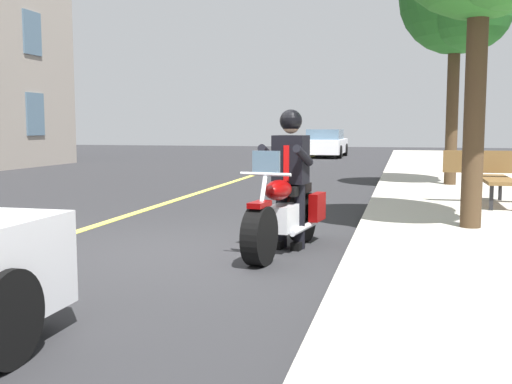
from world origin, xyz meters
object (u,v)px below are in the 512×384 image
at_px(motorcycle_main, 285,215).
at_px(rider_main, 290,166).
at_px(car_silver, 326,143).
at_px(bench_sidewalk, 496,173).
at_px(street_tree_curbside, 460,2).

bearing_deg(motorcycle_main, rider_main, 172.53).
distance_m(rider_main, car_silver, 23.49).
bearing_deg(car_silver, rider_main, 6.11).
relative_size(bench_sidewalk, street_tree_curbside, 0.32).
height_order(car_silver, street_tree_curbside, street_tree_curbside).
bearing_deg(motorcycle_main, car_silver, -173.99).
bearing_deg(rider_main, bench_sidewalk, 143.45).
xyz_separation_m(motorcycle_main, bench_sidewalk, (-4.19, 3.00, 0.26)).
height_order(motorcycle_main, rider_main, rider_main).
height_order(bench_sidewalk, street_tree_curbside, street_tree_curbside).
xyz_separation_m(motorcycle_main, street_tree_curbside, (-7.81, 2.56, 3.93)).
height_order(motorcycle_main, bench_sidewalk, motorcycle_main).
bearing_deg(bench_sidewalk, car_silver, -164.21).
xyz_separation_m(motorcycle_main, rider_main, (-0.19, 0.02, 0.58)).
bearing_deg(bench_sidewalk, street_tree_curbside, -173.10).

